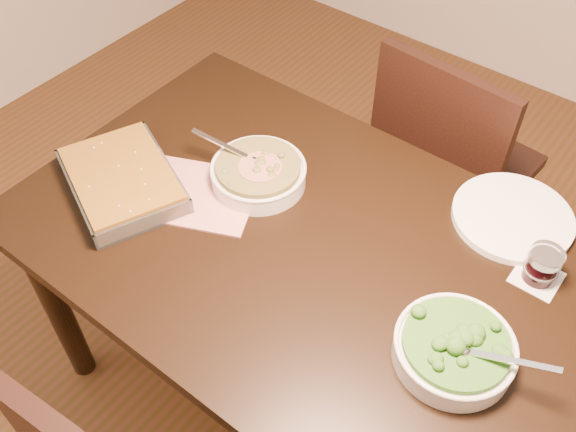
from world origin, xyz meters
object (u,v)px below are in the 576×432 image
(wine_tumbler, at_px, (543,265))
(dinner_plate, at_px, (513,217))
(table, at_px, (305,266))
(broccoli_bowl, at_px, (454,349))
(baking_dish, at_px, (122,181))
(stew_bowl, at_px, (258,173))
(chair_far, at_px, (447,161))

(wine_tumbler, bearing_deg, dinner_plate, 132.67)
(table, distance_m, broccoli_bowl, 0.44)
(broccoli_bowl, relative_size, baking_dish, 0.69)
(stew_bowl, relative_size, baking_dish, 0.66)
(broccoli_bowl, distance_m, wine_tumbler, 0.30)
(stew_bowl, height_order, dinner_plate, stew_bowl)
(chair_far, bearing_deg, table, 91.01)
(broccoli_bowl, bearing_deg, chair_far, 116.04)
(table, relative_size, wine_tumbler, 16.30)
(table, distance_m, baking_dish, 0.51)
(table, relative_size, stew_bowl, 5.24)
(table, bearing_deg, chair_far, 86.49)
(dinner_plate, bearing_deg, chair_far, 132.42)
(chair_far, bearing_deg, stew_bowl, 71.94)
(stew_bowl, bearing_deg, broccoli_bowl, -13.38)
(wine_tumbler, bearing_deg, table, -154.02)
(broccoli_bowl, distance_m, chair_far, 0.90)
(baking_dish, xyz_separation_m, wine_tumbler, (0.94, 0.37, 0.02))
(table, relative_size, chair_far, 1.52)
(baking_dish, bearing_deg, chair_far, 82.52)
(table, xyz_separation_m, wine_tumbler, (0.47, 0.23, 0.14))
(broccoli_bowl, bearing_deg, dinner_plate, 98.42)
(baking_dish, bearing_deg, stew_bowl, 65.48)
(dinner_plate, distance_m, chair_far, 0.52)
(stew_bowl, xyz_separation_m, dinner_plate, (0.57, 0.28, -0.02))
(dinner_plate, bearing_deg, baking_dish, -148.55)
(table, height_order, chair_far, chair_far)
(broccoli_bowl, distance_m, baking_dish, 0.89)
(baking_dish, distance_m, dinner_plate, 0.97)
(broccoli_bowl, height_order, dinner_plate, broccoli_bowl)
(broccoli_bowl, xyz_separation_m, chair_far, (-0.38, 0.77, -0.27))
(baking_dish, xyz_separation_m, chair_far, (0.51, 0.85, -0.26))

